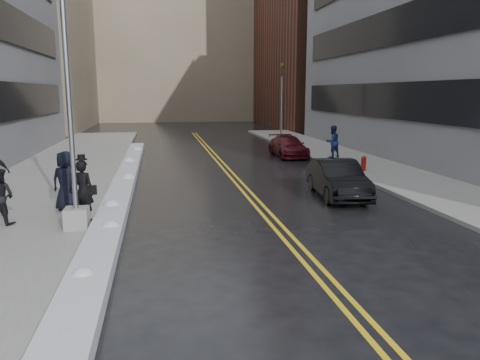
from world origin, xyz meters
name	(u,v)px	position (x,y,z in m)	size (l,w,h in m)	color
ground	(199,250)	(0.00, 0.00, 0.00)	(160.00, 160.00, 0.00)	black
sidewalk_west	(50,182)	(-5.75, 10.00, 0.07)	(5.50, 50.00, 0.15)	gray
sidewalk_east	(382,171)	(10.00, 10.00, 0.07)	(4.00, 50.00, 0.15)	gray
lane_line_left	(231,177)	(2.35, 10.00, 0.00)	(0.12, 50.00, 0.01)	gold
lane_line_right	(237,177)	(2.65, 10.00, 0.00)	(0.12, 50.00, 0.01)	gold
snow_ridge	(123,186)	(-2.45, 8.00, 0.17)	(0.90, 30.00, 0.34)	silver
building_west_far	(18,45)	(-15.50, 44.00, 9.00)	(14.00, 22.00, 18.00)	gray
building_east_far	(332,3)	(19.00, 42.00, 14.00)	(14.00, 20.00, 28.00)	#562D21
building_far	(176,43)	(2.00, 60.00, 11.00)	(36.00, 16.00, 22.00)	gray
lamppost	(72,145)	(-3.30, 2.00, 2.53)	(0.65, 0.65, 7.62)	gray
fire_hydrant	(364,162)	(9.00, 10.00, 0.55)	(0.26, 0.26, 0.73)	maroon
traffic_signal	(282,100)	(8.50, 24.00, 3.40)	(0.16, 0.20, 6.00)	gray
pedestrian_fedora	(83,191)	(-3.20, 2.80, 1.08)	(0.68, 0.44, 1.85)	black
pedestrian_b	(0,196)	(-5.54, 2.85, 0.99)	(0.81, 0.63, 1.67)	black
pedestrian_c	(66,181)	(-3.94, 4.19, 1.13)	(0.96, 0.62, 1.96)	black
pedestrian_east	(332,142)	(9.14, 14.66, 1.10)	(0.92, 0.72, 1.89)	navy
car_black	(338,179)	(5.74, 5.19, 0.71)	(1.50, 4.31, 1.42)	black
car_maroon	(288,146)	(7.03, 16.67, 0.63)	(1.77, 4.35, 1.26)	#470B13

